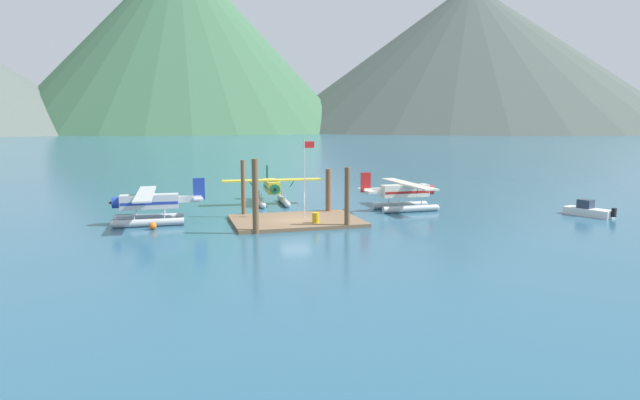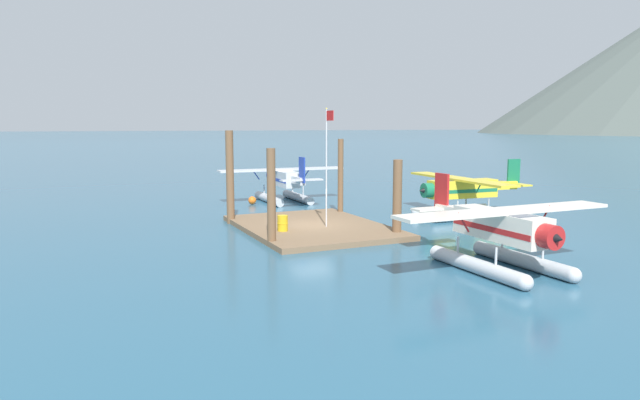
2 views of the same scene
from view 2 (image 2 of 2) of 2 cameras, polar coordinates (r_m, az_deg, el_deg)
name	(u,v)px [view 2 (image 2 of 2)]	position (r m, az deg, el deg)	size (l,w,h in m)	color
ground_plane	(312,230)	(33.51, -0.80, -3.02)	(1200.00, 1200.00, 0.00)	#285670
dock_platform	(312,227)	(33.48, -0.81, -2.76)	(10.95, 7.92, 0.30)	brown
piling_near_left	(230,177)	(35.70, -9.11, 2.28)	(0.49, 0.49, 5.84)	brown
piling_near_right	(271,198)	(28.61, -4.95, 0.22)	(0.45, 0.45, 5.02)	brown
piling_far_left	(341,178)	(38.36, 2.10, 2.28)	(0.38, 0.38, 5.25)	brown
piling_far_right	(397,199)	(31.28, 7.83, 0.14)	(0.50, 0.50, 4.30)	brown
flagpole	(327,154)	(32.26, 0.74, 4.63)	(0.95, 0.10, 6.85)	silver
fuel_drum	(283,223)	(31.47, -3.81, -2.36)	(0.62, 0.62, 0.88)	gold
mooring_buoy	(252,200)	(44.51, -6.88, -0.03)	(0.62, 0.62, 0.62)	orange
seaplane_yellow_bow_centre	(462,194)	(38.93, 14.18, 0.59)	(10.47, 7.97, 3.84)	#B7BABF
seaplane_silver_port_fwd	(283,182)	(45.51, -3.76, 1.79)	(7.98, 10.42, 3.84)	#B7BABF
seaplane_cream_stbd_fwd	(501,234)	(25.14, 17.83, -3.30)	(7.98, 10.40, 3.84)	#B7BABF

